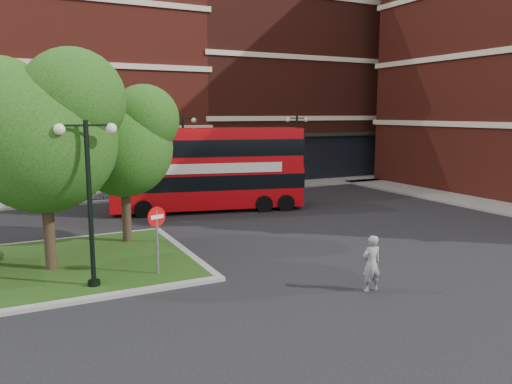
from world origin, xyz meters
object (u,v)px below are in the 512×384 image
bus (207,164)px  car_silver (115,189)px  woman (371,263)px  car_white (267,177)px

bus → car_silver: bearing=136.6°
woman → car_silver: size_ratio=0.47×
bus → woman: (-0.14, -13.75, -1.69)m
car_silver → car_white: size_ratio=0.77×
car_silver → woman: bearing=-163.7°
car_silver → car_white: 10.42m
bus → car_silver: (-3.85, 5.75, -1.92)m
bus → car_white: bus is taller
car_silver → car_white: car_white is taller
woman → bus: bearing=-88.0°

